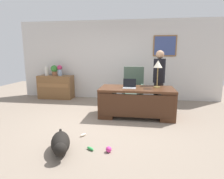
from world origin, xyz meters
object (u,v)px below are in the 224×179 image
(desk, at_px, (136,101))
(dog_toy_plush, at_px, (90,149))
(dog_toy_bone, at_px, (83,135))
(dog_toy_ball, at_px, (109,149))
(desk_lamp, at_px, (158,66))
(laptop, at_px, (129,86))
(credenza, at_px, (56,87))
(person_standing, at_px, (159,80))
(vase_with_flowers, at_px, (60,70))
(potted_plant, at_px, (54,70))
(armchair, at_px, (133,90))
(dog_lying, at_px, (61,143))
(vase_empty, at_px, (47,71))

(desk, relative_size, dog_toy_plush, 11.80)
(dog_toy_bone, bearing_deg, dog_toy_ball, -41.34)
(desk_lamp, bearing_deg, laptop, -168.34)
(dog_toy_plush, bearing_deg, credenza, 122.20)
(credenza, distance_m, dog_toy_ball, 4.27)
(dog_toy_ball, distance_m, dog_toy_bone, 0.79)
(credenza, relative_size, person_standing, 0.72)
(laptop, bearing_deg, dog_toy_ball, -96.93)
(laptop, height_order, vase_with_flowers, vase_with_flowers)
(dog_toy_ball, bearing_deg, dog_toy_bone, 138.66)
(person_standing, relative_size, desk_lamp, 2.44)
(vase_with_flowers, xyz_separation_m, potted_plant, (-0.20, 0.00, -0.01))
(credenza, distance_m, armchair, 2.85)
(dog_toy_bone, bearing_deg, dog_lying, -105.88)
(dog_lying, distance_m, dog_toy_ball, 0.79)
(desk, relative_size, vase_empty, 5.95)
(person_standing, xyz_separation_m, dog_toy_bone, (-1.59, -1.94, -0.84))
(armchair, xyz_separation_m, desk_lamp, (0.62, -0.80, 0.76))
(laptop, bearing_deg, armchair, 85.84)
(credenza, relative_size, vase_with_flowers, 3.27)
(armchair, distance_m, dog_lying, 3.10)
(potted_plant, xyz_separation_m, dog_toy_plush, (2.19, -3.44, -0.99))
(dog_toy_ball, height_order, dog_toy_bone, dog_toy_ball)
(person_standing, distance_m, potted_plant, 3.64)
(potted_plant, relative_size, dog_toy_plush, 2.31)
(dog_toy_plush, bearing_deg, dog_toy_ball, -4.15)
(person_standing, bearing_deg, dog_toy_ball, -111.99)
(person_standing, relative_size, dog_toy_plush, 10.69)
(vase_empty, distance_m, dog_toy_plush, 4.35)
(armchair, relative_size, potted_plant, 3.31)
(person_standing, height_order, desk_lamp, person_standing)
(dog_toy_ball, bearing_deg, person_standing, 68.01)
(desk_lamp, height_order, dog_toy_plush, desk_lamp)
(person_standing, relative_size, dog_lying, 2.21)
(desk, height_order, potted_plant, potted_plant)
(credenza, distance_m, vase_empty, 0.65)
(credenza, distance_m, potted_plant, 0.61)
(desk, distance_m, dog_toy_plush, 2.01)
(vase_with_flowers, bearing_deg, dog_toy_ball, -56.32)
(potted_plant, height_order, dog_toy_plush, potted_plant)
(vase_empty, height_order, dog_toy_plush, vase_empty)
(dog_lying, bearing_deg, dog_toy_plush, 16.39)
(armchair, relative_size, vase_with_flowers, 3.23)
(vase_empty, height_order, dog_toy_ball, vase_empty)
(vase_empty, distance_m, potted_plant, 0.29)
(dog_toy_ball, bearing_deg, vase_with_flowers, 123.68)
(dog_lying, xyz_separation_m, desk_lamp, (1.68, 2.09, 1.13))
(desk, distance_m, dog_lying, 2.31)
(potted_plant, bearing_deg, desk, -28.80)
(laptop, bearing_deg, potted_plant, 149.36)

